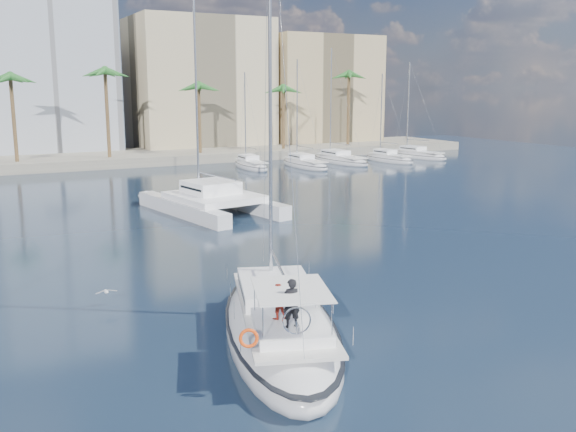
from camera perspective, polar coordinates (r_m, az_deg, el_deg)
ground at (r=29.41m, az=-0.59°, el=-7.97°), size 160.00×160.00×0.00m
quay at (r=87.10m, az=-19.37°, el=4.65°), size 120.00×14.00×1.20m
building_beige at (r=100.84m, az=-7.87°, el=11.35°), size 20.00×14.00×20.00m
building_tan_right at (r=107.62m, az=2.76°, el=10.90°), size 18.00×12.00×18.00m
palm_centre at (r=82.67m, az=-19.38°, el=11.07°), size 3.60×3.60×12.30m
palm_right at (r=94.09m, az=1.96°, el=11.63°), size 3.60×3.60×12.30m
main_sloop at (r=25.28m, az=-0.73°, el=-9.88°), size 8.31×13.80×19.52m
catamaran at (r=51.20m, az=-6.78°, el=1.62°), size 8.39×13.75×18.69m
seagull at (r=30.23m, az=-15.85°, el=-6.49°), size 0.96×0.41×0.18m
moored_yacht_a at (r=79.39m, az=-3.31°, el=4.25°), size 3.37×9.52×11.90m
moored_yacht_b at (r=80.54m, az=1.51°, el=4.37°), size 3.32×10.83×13.72m
moored_yacht_c at (r=85.56m, az=4.66°, el=4.74°), size 3.98×12.33×15.54m
moored_yacht_d at (r=87.60m, az=8.97°, el=4.79°), size 3.52×9.55×11.90m
moored_yacht_e at (r=93.16m, az=11.45°, el=5.09°), size 4.61×11.11×13.72m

